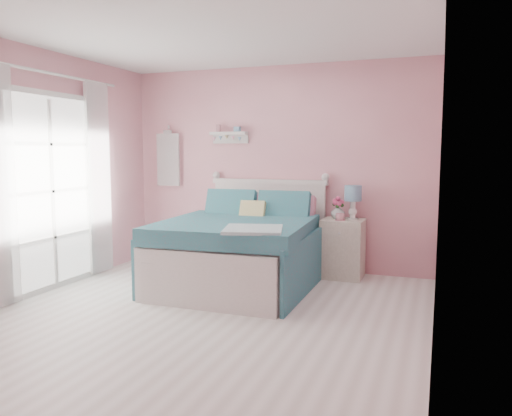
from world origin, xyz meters
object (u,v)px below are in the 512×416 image
Objects in this scene: bed at (242,250)px; teacup at (340,217)px; vase at (338,212)px; table_lamp at (353,196)px; nightstand at (343,248)px.

bed reaches higher than teacup.
bed is at bearing -139.93° from vase.
table_lamp is at bearing 32.29° from bed.
nightstand is 4.07× the size of vase.
nightstand is 0.41m from teacup.
bed is 1.29m from vase.
bed reaches higher than nightstand.
table_lamp is 0.26m from vase.
teacup is (-0.12, -0.16, -0.24)m from table_lamp.
vase is at bearing -175.34° from table_lamp.
nightstand is at bearing 79.54° from teacup.
vase is at bearing 148.87° from nightstand.
teacup is (-0.02, -0.10, 0.39)m from nightstand.
bed is at bearing -143.72° from nightstand.
nightstand is at bearing -31.13° from vase.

